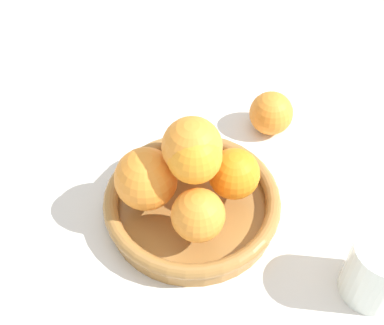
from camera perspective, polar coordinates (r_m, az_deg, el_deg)
ground_plane at (r=0.73m, az=0.00°, el=-5.35°), size 4.00×4.00×0.00m
fruit_bowl at (r=0.71m, az=0.00°, el=-4.42°), size 0.23×0.23×0.04m
orange_pile at (r=0.65m, az=-0.54°, el=-0.70°), size 0.16×0.17×0.13m
stray_orange at (r=0.82m, az=8.43°, el=5.23°), size 0.07×0.07×0.07m
drinking_glass at (r=0.66m, az=19.20°, el=-10.74°), size 0.07×0.07×0.09m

